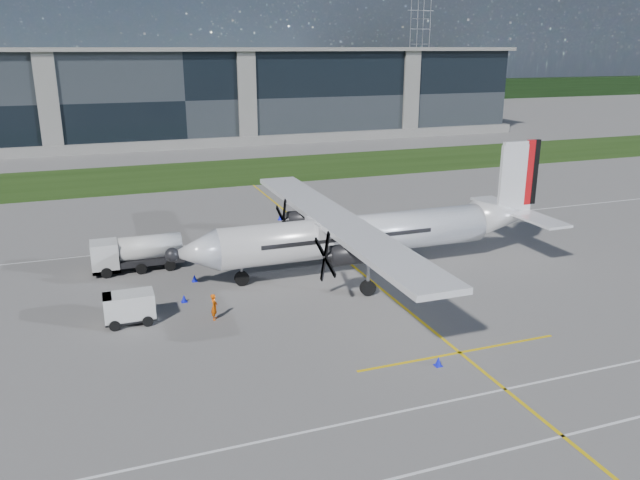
{
  "coord_description": "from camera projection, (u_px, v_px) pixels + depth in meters",
  "views": [
    {
      "loc": [
        -14.36,
        -31.75,
        15.7
      ],
      "look_at": [
        0.12,
        8.04,
        2.54
      ],
      "focal_mm": 35.0,
      "sensor_mm": 36.0,
      "label": 1
    }
  ],
  "objects": [
    {
      "name": "terminal_building",
      "position": [
        177.0,
        96.0,
        107.41
      ],
      "size": [
        120.0,
        20.0,
        15.0
      ],
      "primitive_type": "cube",
      "color": "black",
      "rests_on": "ground"
    },
    {
      "name": "turboprop_aircraft",
      "position": [
        370.0,
        211.0,
        44.65
      ],
      "size": [
        28.56,
        29.62,
        8.89
      ],
      "primitive_type": null,
      "color": "white",
      "rests_on": "ground"
    },
    {
      "name": "grass_strip",
      "position": [
        214.0,
        173.0,
        80.91
      ],
      "size": [
        400.0,
        18.0,
        0.04
      ],
      "primitive_type": "cube",
      "color": "#1E390F",
      "rests_on": "ground"
    },
    {
      "name": "ground_crew_person",
      "position": [
        214.0,
        305.0,
        37.27
      ],
      "size": [
        0.79,
        0.9,
        1.86
      ],
      "primitive_type": "imported",
      "rotation": [
        0.0,
        0.0,
        1.18
      ],
      "color": "#F25907",
      "rests_on": "ground"
    },
    {
      "name": "white_lane_line",
      "position": [
        503.0,
        451.0,
        25.28
      ],
      "size": [
        90.0,
        0.15,
        0.01
      ],
      "primitive_type": "cube",
      "color": "white",
      "rests_on": "ground"
    },
    {
      "name": "safety_cone_nose_stbd",
      "position": [
        194.0,
        278.0,
        43.52
      ],
      "size": [
        0.36,
        0.36,
        0.5
      ],
      "primitive_type": "cone",
      "color": "#0D13E3",
      "rests_on": "ground"
    },
    {
      "name": "pylon_east",
      "position": [
        419.0,
        49.0,
        195.77
      ],
      "size": [
        9.0,
        4.6,
        30.0
      ],
      "primitive_type": null,
      "color": "gray",
      "rests_on": "ground"
    },
    {
      "name": "baggage_tug",
      "position": [
        129.0,
        308.0,
        36.8
      ],
      "size": [
        3.09,
        1.85,
        1.85
      ],
      "primitive_type": null,
      "color": "silver",
      "rests_on": "ground"
    },
    {
      "name": "ground",
      "position": [
        227.0,
        185.0,
        73.74
      ],
      "size": [
        400.0,
        400.0,
        0.0
      ],
      "primitive_type": "plane",
      "color": "#62605D",
      "rests_on": "ground"
    },
    {
      "name": "fuel_tanker_truck",
      "position": [
        131.0,
        254.0,
        45.32
      ],
      "size": [
        6.8,
        2.21,
        2.55
      ],
      "primitive_type": null,
      "color": "silver",
      "rests_on": "ground"
    },
    {
      "name": "yellow_taxiway_centerline",
      "position": [
        346.0,
        261.0,
        47.8
      ],
      "size": [
        0.2,
        70.0,
        0.01
      ],
      "primitive_type": "cube",
      "color": "yellow",
      "rests_on": "ground"
    },
    {
      "name": "safety_cone_nose_port",
      "position": [
        184.0,
        298.0,
        40.01
      ],
      "size": [
        0.36,
        0.36,
        0.5
      ],
      "primitive_type": "cone",
      "color": "#0D13E3",
      "rests_on": "ground"
    },
    {
      "name": "safety_cone_stbdwing",
      "position": [
        280.0,
        217.0,
        59.01
      ],
      "size": [
        0.36,
        0.36,
        0.5
      ],
      "primitive_type": "cone",
      "color": "#0D13E3",
      "rests_on": "ground"
    },
    {
      "name": "tree_line",
      "position": [
        147.0,
        98.0,
        162.59
      ],
      "size": [
        400.0,
        6.0,
        6.0
      ],
      "primitive_type": "cube",
      "color": "black",
      "rests_on": "ground"
    },
    {
      "name": "safety_cone_portwing",
      "position": [
        438.0,
        361.0,
        31.99
      ],
      "size": [
        0.36,
        0.36,
        0.5
      ],
      "primitive_type": "cone",
      "color": "#0D13E3",
      "rests_on": "ground"
    }
  ]
}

